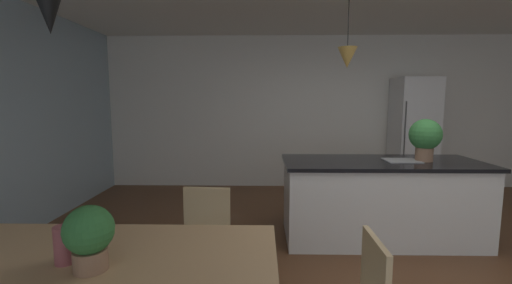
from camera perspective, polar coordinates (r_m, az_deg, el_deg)
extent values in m
cube|color=brown|center=(3.49, 24.01, -20.59)|extent=(10.00, 8.40, 0.04)
cube|color=white|center=(6.23, 12.95, 4.91)|extent=(10.00, 0.12, 2.70)
cube|color=tan|center=(2.04, -26.66, -17.88)|extent=(1.96, 0.98, 0.04)
cube|color=tan|center=(1.95, 19.53, -21.04)|extent=(0.04, 0.38, 0.42)
cube|color=tan|center=(2.73, -9.19, -17.61)|extent=(0.43, 0.43, 0.04)
cube|color=white|center=(2.72, -9.20, -16.94)|extent=(0.38, 0.38, 0.03)
cube|color=tan|center=(2.81, -8.35, -11.83)|extent=(0.38, 0.06, 0.42)
cylinder|color=tan|center=(2.94, -4.80, -20.48)|extent=(0.04, 0.04, 0.41)
cylinder|color=tan|center=(3.02, -11.58, -19.89)|extent=(0.04, 0.04, 0.41)
cube|color=silver|center=(4.08, 20.39, -9.39)|extent=(2.12, 0.85, 0.88)
cube|color=black|center=(3.98, 20.66, -3.30)|extent=(2.18, 0.91, 0.04)
cube|color=gray|center=(4.06, 23.56, -2.90)|extent=(0.36, 0.30, 0.01)
cube|color=silver|center=(6.27, 25.16, 0.97)|extent=(0.65, 0.64, 1.94)
cylinder|color=#4C4C4C|center=(5.85, 23.98, 0.64)|extent=(0.02, 0.02, 1.17)
cone|color=black|center=(1.87, -31.83, 19.10)|extent=(0.16, 0.16, 0.25)
cylinder|color=black|center=(3.89, 15.48, 19.45)|extent=(0.01, 0.01, 0.57)
cone|color=olive|center=(3.83, 15.28, 13.69)|extent=(0.21, 0.21, 0.22)
cylinder|color=#8C664C|center=(4.14, 26.71, -1.89)|extent=(0.19, 0.19, 0.15)
sphere|color=#387F3D|center=(4.12, 26.88, 1.15)|extent=(0.34, 0.34, 0.34)
cylinder|color=#8C664C|center=(1.89, -26.32, -17.52)|extent=(0.16, 0.16, 0.10)
sphere|color=#2D6B33|center=(1.84, -26.58, -13.21)|extent=(0.24, 0.24, 0.24)
cylinder|color=#994C51|center=(2.01, -29.82, -14.93)|extent=(0.10, 0.10, 0.19)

